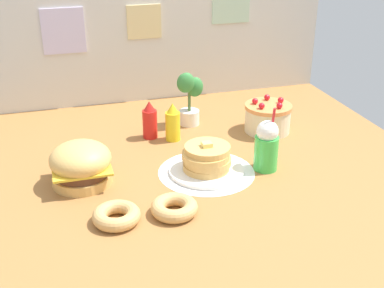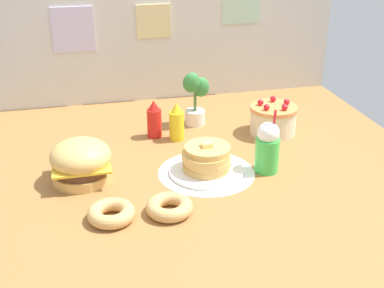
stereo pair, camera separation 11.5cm
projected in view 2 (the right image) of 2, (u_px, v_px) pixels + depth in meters
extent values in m
cube|color=#9E6B38|center=(199.00, 177.00, 2.32)|extent=(2.24, 2.12, 0.02)
cube|color=beige|center=(157.00, 28.00, 3.06)|extent=(2.24, 0.03, 0.89)
cube|color=silver|center=(73.00, 29.00, 2.93)|extent=(0.24, 0.01, 0.26)
cube|color=beige|center=(153.00, 21.00, 3.02)|extent=(0.20, 0.01, 0.20)
cube|color=#B2D1B2|center=(241.00, 3.00, 3.10)|extent=(0.24, 0.01, 0.25)
cylinder|color=white|center=(206.00, 172.00, 2.34)|extent=(0.44, 0.44, 0.00)
cylinder|color=#DBA859|center=(83.00, 175.00, 2.27)|extent=(0.26, 0.26, 0.05)
cylinder|color=#59331E|center=(82.00, 167.00, 2.26)|extent=(0.24, 0.24, 0.04)
cube|color=yellow|center=(81.00, 163.00, 2.25)|extent=(0.25, 0.25, 0.01)
ellipsoid|color=#E5B260|center=(81.00, 156.00, 2.23)|extent=(0.27, 0.27, 0.15)
cylinder|color=white|center=(206.00, 171.00, 2.34)|extent=(0.34, 0.34, 0.02)
cylinder|color=#E0AD5B|center=(206.00, 167.00, 2.33)|extent=(0.21, 0.21, 0.03)
cylinder|color=#E0AD5B|center=(208.00, 161.00, 2.32)|extent=(0.22, 0.22, 0.03)
cylinder|color=#E0AD5B|center=(206.00, 156.00, 2.30)|extent=(0.22, 0.22, 0.03)
cylinder|color=#E0AD5B|center=(207.00, 149.00, 2.30)|extent=(0.21, 0.21, 0.03)
cube|color=#F7E072|center=(207.00, 145.00, 2.28)|extent=(0.04, 0.04, 0.02)
cylinder|color=beige|center=(273.00, 121.00, 2.73)|extent=(0.24, 0.24, 0.13)
cylinder|color=#EA8C4C|center=(274.00, 108.00, 2.69)|extent=(0.25, 0.25, 0.02)
sphere|color=red|center=(287.00, 102.00, 2.70)|extent=(0.03, 0.03, 0.03)
sphere|color=red|center=(273.00, 99.00, 2.75)|extent=(0.03, 0.03, 0.03)
sphere|color=red|center=(260.00, 102.00, 2.70)|extent=(0.03, 0.03, 0.03)
sphere|color=red|center=(267.00, 107.00, 2.63)|extent=(0.03, 0.03, 0.03)
sphere|color=red|center=(285.00, 107.00, 2.63)|extent=(0.03, 0.03, 0.03)
cylinder|color=red|center=(154.00, 123.00, 2.68)|extent=(0.08, 0.08, 0.15)
cone|color=red|center=(154.00, 105.00, 2.64)|extent=(0.06, 0.06, 0.05)
cylinder|color=yellow|center=(177.00, 126.00, 2.65)|extent=(0.08, 0.08, 0.15)
cone|color=yellow|center=(176.00, 108.00, 2.60)|extent=(0.06, 0.06, 0.05)
cylinder|color=green|center=(267.00, 155.00, 2.33)|extent=(0.11, 0.11, 0.16)
sphere|color=white|center=(268.00, 133.00, 2.28)|extent=(0.10, 0.10, 0.10)
cylinder|color=red|center=(274.00, 126.00, 2.27)|extent=(0.01, 0.03, 0.16)
torus|color=tan|center=(111.00, 213.00, 1.98)|extent=(0.19, 0.19, 0.06)
torus|color=pink|center=(111.00, 212.00, 1.98)|extent=(0.18, 0.18, 0.05)
torus|color=tan|center=(169.00, 207.00, 2.02)|extent=(0.19, 0.19, 0.06)
torus|color=#F2E5C6|center=(169.00, 206.00, 2.02)|extent=(0.18, 0.18, 0.05)
cylinder|color=white|center=(195.00, 117.00, 2.85)|extent=(0.11, 0.11, 0.08)
cylinder|color=#4C7238|center=(195.00, 98.00, 2.80)|extent=(0.02, 0.02, 0.14)
ellipsoid|color=#38843D|center=(201.00, 87.00, 2.79)|extent=(0.09, 0.06, 0.11)
ellipsoid|color=#38843D|center=(191.00, 83.00, 2.79)|extent=(0.09, 0.06, 0.11)
ellipsoid|color=#38843D|center=(192.00, 83.00, 2.73)|extent=(0.09, 0.06, 0.11)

